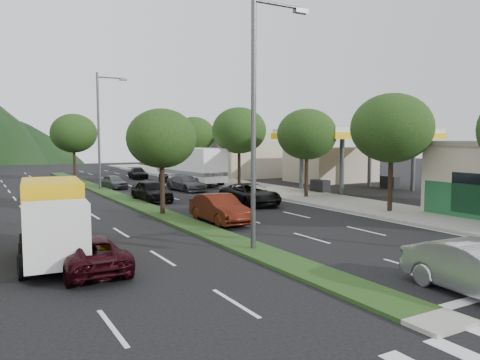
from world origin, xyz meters
TOP-DOWN VIEW (x-y plane):
  - ground at (0.00, 0.00)m, footprint 160.00×160.00m
  - sidewalk_right at (12.50, 25.00)m, footprint 5.00×90.00m
  - median at (0.00, 28.00)m, footprint 1.60×56.00m
  - gas_canopy at (19.00, 22.00)m, footprint 12.20×8.20m
  - bldg_right_far at (19.50, 44.00)m, footprint 10.00×16.00m
  - tree_r_b at (12.00, 12.00)m, footprint 4.80×4.80m
  - tree_r_c at (12.00, 20.00)m, footprint 4.40×4.40m
  - tree_r_d at (12.00, 30.00)m, footprint 5.00×5.00m
  - tree_r_e at (12.00, 40.00)m, footprint 4.60×4.60m
  - tree_med_near at (0.00, 18.00)m, footprint 4.00×4.00m
  - tree_med_far at (0.00, 44.00)m, footprint 4.80×4.80m
  - streetlight_near at (0.21, 8.00)m, footprint 2.60×0.25m
  - streetlight_mid at (0.21, 33.00)m, footprint 2.60×0.25m
  - suv_maroon at (-6.25, 8.30)m, footprint 2.05×4.39m
  - car_queue_a at (1.50, 24.16)m, footprint 2.02×4.50m
  - car_queue_b at (6.30, 29.16)m, footprint 2.43×4.76m
  - car_queue_c at (1.72, 14.16)m, footprint 1.63×4.57m
  - car_queue_d at (6.64, 19.16)m, footprint 2.43×5.19m
  - car_queue_e at (1.50, 34.16)m, footprint 1.90×3.74m
  - car_queue_f at (6.60, 43.26)m, footprint 2.25×4.39m
  - box_truck at (-7.00, 10.45)m, footprint 2.74×5.99m
  - motorhome at (9.00, 34.29)m, footprint 3.68×9.50m

SIDE VIEW (x-z plane):
  - ground at x=0.00m, z-range 0.00..0.00m
  - median at x=0.00m, z-range 0.00..0.12m
  - sidewalk_right at x=12.50m, z-range 0.00..0.15m
  - suv_maroon at x=-6.25m, z-range 0.00..1.21m
  - car_queue_f at x=6.60m, z-range 0.00..1.22m
  - car_queue_e at x=1.50m, z-range 0.00..1.22m
  - car_queue_b at x=6.30m, z-range 0.00..1.32m
  - car_queue_d at x=6.64m, z-range 0.00..1.44m
  - car_queue_c at x=1.72m, z-range 0.00..1.50m
  - car_queue_a at x=1.50m, z-range 0.00..1.50m
  - box_truck at x=-7.00m, z-range -0.08..2.79m
  - motorhome at x=9.00m, z-range 0.12..3.68m
  - bldg_right_far at x=19.50m, z-range 0.00..5.20m
  - tree_med_near at x=0.00m, z-range 1.42..7.44m
  - gas_canopy at x=19.00m, z-range 2.02..7.27m
  - tree_r_c at x=12.00m, z-range 1.51..7.99m
  - tree_r_e at x=12.00m, z-range 1.54..8.25m
  - tree_med_far at x=0.00m, z-range 1.54..8.47m
  - tree_r_b at x=12.00m, z-range 1.57..8.50m
  - tree_r_d at x=12.00m, z-range 1.60..8.76m
  - streetlight_near at x=0.21m, z-range 0.58..10.58m
  - streetlight_mid at x=0.21m, z-range 0.58..10.58m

